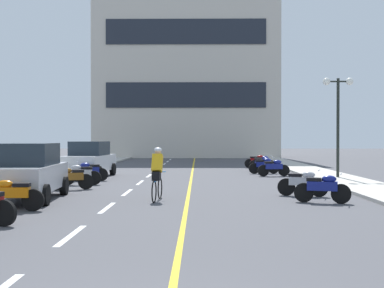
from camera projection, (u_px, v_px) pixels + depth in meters
ground_plane at (186, 177)px, 25.06m from camera, size 140.00×140.00×0.00m
curb_left at (61, 172)px, 28.15m from camera, size 2.40×72.00×0.12m
curb_right at (315, 172)px, 27.98m from camera, size 2.40×72.00×0.12m
lane_dash_1 at (71, 235)px, 10.09m from camera, size 0.14×2.20×0.01m
lane_dash_2 at (107, 208)px, 14.09m from camera, size 0.14×2.20×0.01m
lane_dash_3 at (127, 192)px, 18.09m from camera, size 0.14×2.20×0.01m
lane_dash_4 at (140, 183)px, 22.09m from camera, size 0.14×2.20×0.01m
lane_dash_5 at (149, 176)px, 26.09m from camera, size 0.14×2.20×0.01m
lane_dash_6 at (155, 171)px, 30.09m from camera, size 0.14×2.20×0.01m
lane_dash_7 at (160, 167)px, 34.09m from camera, size 0.14×2.20×0.01m
lane_dash_8 at (164, 164)px, 38.09m from camera, size 0.14×2.20×0.01m
lane_dash_9 at (168, 161)px, 42.09m from camera, size 0.14×2.20×0.01m
lane_dash_10 at (170, 159)px, 46.08m from camera, size 0.14×2.20×0.01m
lane_dash_11 at (172, 158)px, 50.08m from camera, size 0.14×2.20×0.01m
centre_line_yellow at (192, 173)px, 28.06m from camera, size 0.12×66.00×0.01m
office_building at (187, 58)px, 52.00m from camera, size 18.85×6.23×20.87m
street_lamp_mid at (338, 104)px, 23.68m from camera, size 1.46×0.36×4.75m
parked_car_near at (28, 172)px, 15.83m from camera, size 2.15×4.31×1.82m
parked_car_mid at (90, 159)px, 25.23m from camera, size 2.17×4.31×1.82m
motorcycle_3 at (12, 194)px, 13.38m from camera, size 1.70×0.60×0.92m
motorcycle_4 at (323, 188)px, 15.12m from camera, size 1.65×0.75×0.92m
motorcycle_5 at (303, 182)px, 16.87m from camera, size 1.64×0.78×0.92m
motorcycle_6 at (71, 178)px, 18.96m from camera, size 1.63×0.81×0.92m
motorcycle_7 at (81, 174)px, 20.89m from camera, size 1.70×0.60×0.92m
motorcycle_8 at (89, 171)px, 22.80m from camera, size 1.69×0.63×0.92m
motorcycle_9 at (274, 167)px, 25.72m from camera, size 1.70×0.60×0.92m
motorcycle_10 at (264, 165)px, 27.61m from camera, size 1.70×0.60×0.92m
motorcycle_11 at (263, 164)px, 29.24m from camera, size 1.68×0.67×0.92m
motorcycle_12 at (262, 162)px, 31.37m from camera, size 1.68×0.65×0.92m
motorcycle_13 at (257, 161)px, 32.95m from camera, size 1.70×0.60×0.92m
cyclist_rider at (157, 173)px, 15.71m from camera, size 0.43×1.77×1.71m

